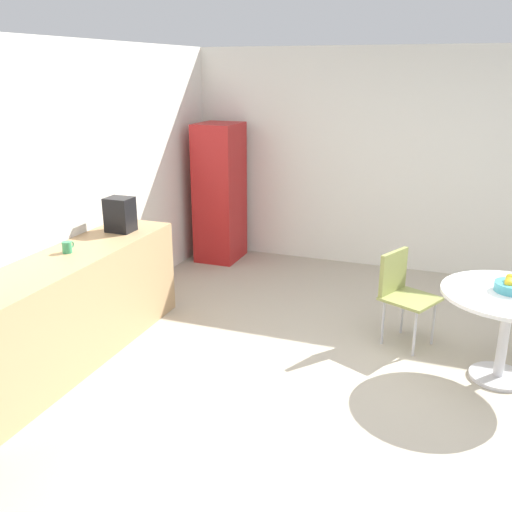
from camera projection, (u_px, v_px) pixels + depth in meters
ground_plane at (395, 396)px, 4.26m from camera, size 6.00×6.00×0.00m
wall_back at (51, 197)px, 4.83m from camera, size 6.00×0.10×2.60m
wall_side_right at (437, 164)px, 6.51m from camera, size 0.10×6.00×2.60m
counter_block at (69, 309)px, 4.68m from camera, size 2.52×0.60×0.90m
locker_cabinet at (220, 193)px, 7.09m from camera, size 0.60×0.50×1.72m
round_table at (508, 311)px, 4.32m from camera, size 1.02×1.02×0.74m
chair_olive at (401, 287)px, 4.97m from camera, size 0.56×0.56×0.83m
mug_white at (122, 224)px, 5.35m from camera, size 0.13×0.08×0.09m
mug_green at (67, 247)px, 4.66m from camera, size 0.13×0.08×0.09m
coffee_maker at (120, 215)px, 5.24m from camera, size 0.20×0.24×0.32m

